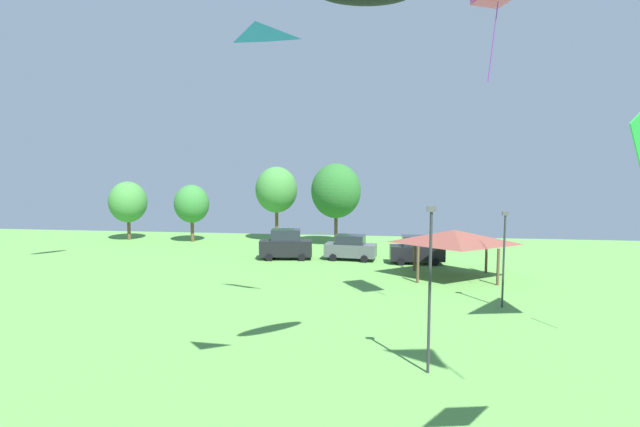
{
  "coord_description": "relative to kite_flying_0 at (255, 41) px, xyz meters",
  "views": [
    {
      "loc": [
        2.48,
        1.72,
        8.56
      ],
      "look_at": [
        0.83,
        14.38,
        7.26
      ],
      "focal_mm": 28.0,
      "sensor_mm": 36.0,
      "label": 1
    }
  ],
  "objects": [
    {
      "name": "treeline_tree_3",
      "position": [
        -1.31,
        37.12,
        -6.37
      ],
      "size": [
        5.16,
        5.16,
        8.5
      ],
      "color": "brown",
      "rests_on": "ground"
    },
    {
      "name": "parked_car_second_from_left",
      "position": [
        0.77,
        29.14,
        -10.91
      ],
      "size": [
        4.63,
        2.4,
        2.22
      ],
      "rotation": [
        0.0,
        0.0,
        -0.12
      ],
      "color": "#4C5156",
      "rests_on": "ground"
    },
    {
      "name": "light_post_0",
      "position": [
        5.56,
        5.78,
        -8.18
      ],
      "size": [
        0.36,
        0.2,
        6.86
      ],
      "color": "#2D2D33",
      "rests_on": "ground"
    },
    {
      "name": "parked_car_third_from_left",
      "position": [
        6.49,
        28.24,
        -10.84
      ],
      "size": [
        4.61,
        2.14,
        2.39
      ],
      "rotation": [
        0.0,
        0.0,
        0.05
      ],
      "color": "black",
      "rests_on": "ground"
    },
    {
      "name": "parked_car_leftmost",
      "position": [
        -4.95,
        28.76,
        -10.72
      ],
      "size": [
        4.82,
        2.41,
        2.68
      ],
      "rotation": [
        0.0,
        0.0,
        0.14
      ],
      "color": "black",
      "rests_on": "ground"
    },
    {
      "name": "park_pavilion",
      "position": [
        8.89,
        23.4,
        -8.94
      ],
      "size": [
        7.15,
        5.29,
        3.6
      ],
      "color": "brown",
      "rests_on": "ground"
    },
    {
      "name": "treeline_tree_0",
      "position": [
        -24.53,
        37.58,
        -7.8
      ],
      "size": [
        4.12,
        4.12,
        6.49
      ],
      "color": "brown",
      "rests_on": "ground"
    },
    {
      "name": "light_post_1",
      "position": [
        10.71,
        15.8,
        -8.75
      ],
      "size": [
        0.36,
        0.2,
        5.74
      ],
      "color": "#2D2D33",
      "rests_on": "ground"
    },
    {
      "name": "treeline_tree_2",
      "position": [
        -8.07,
        39.18,
        -6.42
      ],
      "size": [
        4.57,
        4.57,
        8.13
      ],
      "color": "brown",
      "rests_on": "ground"
    },
    {
      "name": "kite_flying_0",
      "position": [
        0.0,
        0.0,
        0.0
      ],
      "size": [
        1.66,
        1.19,
        0.34
      ],
      "color": "blue"
    },
    {
      "name": "treeline_tree_1",
      "position": [
        -17.0,
        37.2,
        -7.89
      ],
      "size": [
        3.74,
        3.74,
        6.19
      ],
      "color": "brown",
      "rests_on": "ground"
    }
  ]
}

